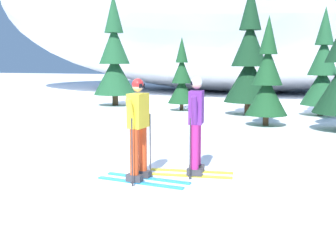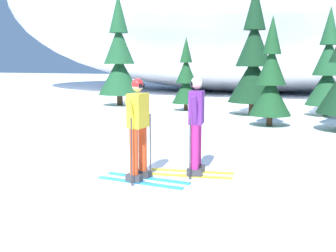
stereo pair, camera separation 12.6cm
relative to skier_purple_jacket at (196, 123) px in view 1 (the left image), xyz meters
name	(u,v)px [view 1 (the left image)]	position (x,y,z in m)	size (l,w,h in m)	color
ground_plane	(94,169)	(-1.98, -0.34, -0.97)	(120.00, 120.00, 0.00)	white
skier_purple_jacket	(196,123)	(0.00, 0.00, 0.00)	(1.64, 0.80, 1.82)	gold
skier_yellow_jacket	(139,128)	(-0.81, -0.75, -0.02)	(1.67, 0.78, 1.81)	#2893CC
pine_tree_far_left	(114,59)	(-7.30, 10.71, 1.26)	(2.05, 2.05, 5.31)	#47301E
pine_tree_left	(182,80)	(-3.60, 9.86, 0.36)	(1.22, 1.22, 3.16)	#47301E
pine_tree_center_left	(249,61)	(-0.63, 9.40, 1.16)	(1.97, 1.97, 5.09)	#47301E
pine_tree_center_right	(267,80)	(0.43, 6.64, 0.53)	(1.38, 1.38, 3.58)	#47301E
pine_tree_right	(323,71)	(2.12, 10.09, 0.79)	(1.62, 1.62, 4.20)	#47301E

